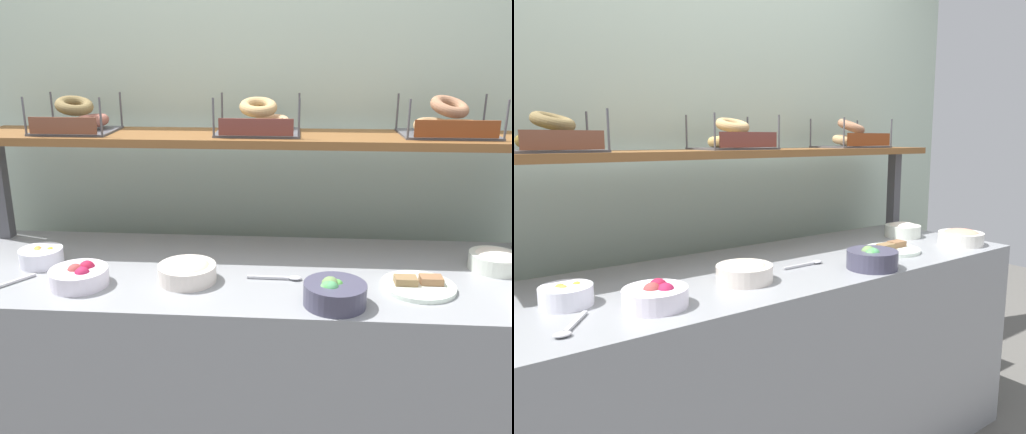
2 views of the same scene
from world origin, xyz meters
TOP-DOWN VIEW (x-y plane):
  - back_wall at (0.00, 0.55)m, footprint 3.35×0.06m
  - deli_counter at (0.00, 0.00)m, footprint 2.15×0.70m
  - shelf_riser_right at (1.01, 0.27)m, footprint 0.05×0.05m
  - upper_shelf at (0.00, 0.27)m, footprint 2.11×0.32m
  - bowl_veggie_mix at (0.27, -0.25)m, footprint 0.19×0.19m
  - bowl_lox_spread at (0.92, -0.20)m, footprint 0.20×0.20m
  - bowl_cream_cheese at (0.84, 0.07)m, footprint 0.17×0.17m
  - bowl_potato_salad at (-0.20, -0.11)m, footprint 0.19×0.19m
  - bowl_beet_salad at (-0.54, -0.17)m, footprint 0.19×0.19m
  - bowl_fruit_salad at (-0.74, -0.01)m, footprint 0.15×0.15m
  - serving_plate_white at (0.55, -0.11)m, footprint 0.23×0.23m
  - serving_spoon_near_plate at (-0.79, -0.21)m, footprint 0.12×0.15m
  - serving_spoon_by_edge at (0.12, -0.08)m, footprint 0.18×0.03m
  - bagel_basket_cinnamon_raisin at (-0.68, 0.27)m, footprint 0.29×0.26m
  - bagel_basket_sesame at (0.01, 0.28)m, footprint 0.31×0.25m
  - bagel_basket_everything at (0.70, 0.29)m, footprint 0.34×0.24m

SIDE VIEW (x-z plane):
  - deli_counter at x=0.00m, z-range 0.00..0.85m
  - serving_spoon_near_plate at x=-0.79m, z-range 0.85..0.86m
  - serving_spoon_by_edge at x=0.12m, z-range 0.85..0.86m
  - serving_plate_white at x=0.55m, z-range 0.84..0.88m
  - bowl_fruit_salad at x=-0.74m, z-range 0.85..0.91m
  - bowl_beet_salad at x=-0.54m, z-range 0.84..0.92m
  - bowl_lox_spread at x=0.92m, z-range 0.85..0.92m
  - bowl_potato_salad at x=-0.20m, z-range 0.85..0.92m
  - bowl_cream_cheese at x=0.84m, z-range 0.85..0.92m
  - bowl_veggie_mix at x=0.27m, z-range 0.85..0.93m
  - shelf_riser_right at x=1.01m, z-range 0.85..1.25m
  - back_wall at x=0.00m, z-range 0.00..2.40m
  - upper_shelf at x=0.00m, z-range 1.25..1.28m
  - bagel_basket_sesame at x=0.01m, z-range 1.26..1.40m
  - bagel_basket_everything at x=0.70m, z-range 1.25..1.40m
  - bagel_basket_cinnamon_raisin at x=-0.68m, z-range 1.26..1.40m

